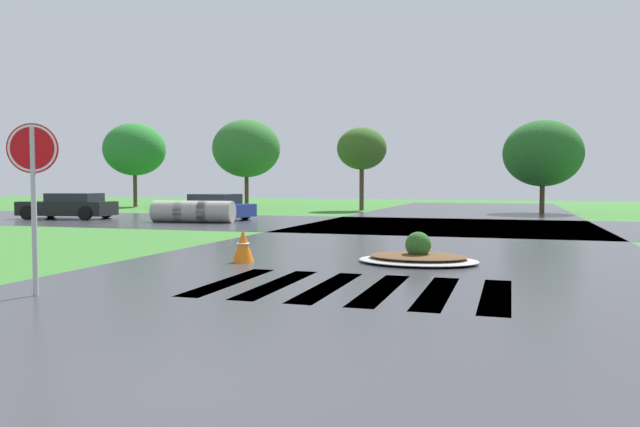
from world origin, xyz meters
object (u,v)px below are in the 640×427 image
object	(u,v)px
median_island	(418,257)
traffic_cone	(243,245)
car_white_sedan	(210,207)
drainage_pipe_stack	(193,212)
stop_sign	(33,168)
car_blue_compact	(69,206)

from	to	relation	value
median_island	traffic_cone	distance (m)	3.82
car_white_sedan	drainage_pipe_stack	bearing A→B (deg)	104.14
drainage_pipe_stack	median_island	bearing A→B (deg)	-42.99
traffic_cone	stop_sign	bearing A→B (deg)	-106.42
drainage_pipe_stack	traffic_cone	size ratio (longest dim) A/B	5.02
median_island	drainage_pipe_stack	distance (m)	15.62
median_island	drainage_pipe_stack	size ratio (longest dim) A/B	0.69
stop_sign	median_island	world-z (taller)	stop_sign
car_white_sedan	traffic_cone	size ratio (longest dim) A/B	5.99
car_white_sedan	traffic_cone	world-z (taller)	car_white_sedan
median_island	drainage_pipe_stack	xyz separation A→B (m)	(-11.42, 10.65, 0.34)
stop_sign	car_white_sedan	bearing A→B (deg)	85.39
car_blue_compact	stop_sign	bearing A→B (deg)	122.35
car_white_sedan	traffic_cone	bearing A→B (deg)	127.92
stop_sign	drainage_pipe_stack	size ratio (longest dim) A/B	0.71
stop_sign	car_blue_compact	distance (m)	21.72
car_white_sedan	car_blue_compact	world-z (taller)	car_blue_compact
traffic_cone	drainage_pipe_stack	bearing A→B (deg)	123.63
traffic_cone	car_blue_compact	bearing A→B (deg)	140.38
car_blue_compact	drainage_pipe_stack	size ratio (longest dim) A/B	1.24
stop_sign	car_blue_compact	world-z (taller)	stop_sign
stop_sign	car_blue_compact	bearing A→B (deg)	104.11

